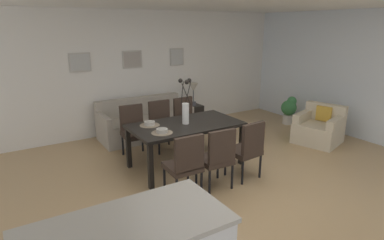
# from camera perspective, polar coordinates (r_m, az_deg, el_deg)

# --- Properties ---
(ground_plane) EXTENTS (9.00, 9.00, 0.00)m
(ground_plane) POSITION_cam_1_polar(r_m,az_deg,el_deg) (4.88, 6.45, -11.51)
(ground_plane) COLOR tan
(back_wall_panel) EXTENTS (9.00, 0.10, 2.60)m
(back_wall_panel) POSITION_cam_1_polar(r_m,az_deg,el_deg) (7.22, -9.41, 8.40)
(back_wall_panel) COLOR white
(back_wall_panel) RESTS_ON ground
(side_window_wall) EXTENTS (0.10, 6.30, 2.60)m
(side_window_wall) POSITION_cam_1_polar(r_m,az_deg,el_deg) (7.45, 27.67, 7.01)
(side_window_wall) COLOR white
(side_window_wall) RESTS_ON ground
(dining_table) EXTENTS (1.80, 0.99, 0.74)m
(dining_table) POSITION_cam_1_polar(r_m,az_deg,el_deg) (5.27, -1.13, -1.42)
(dining_table) COLOR black
(dining_table) RESTS_ON ground
(dining_chair_near_left) EXTENTS (0.45, 0.45, 0.92)m
(dining_chair_near_left) POSITION_cam_1_polar(r_m,az_deg,el_deg) (4.35, -1.20, -7.59)
(dining_chair_near_left) COLOR #33261E
(dining_chair_near_left) RESTS_ON ground
(dining_chair_near_right) EXTENTS (0.46, 0.46, 0.92)m
(dining_chair_near_right) POSITION_cam_1_polar(r_m,az_deg,el_deg) (5.84, -10.28, -1.48)
(dining_chair_near_right) COLOR #33261E
(dining_chair_near_right) RESTS_ON ground
(dining_chair_far_left) EXTENTS (0.46, 0.46, 0.92)m
(dining_chair_far_left) POSITION_cam_1_polar(r_m,az_deg,el_deg) (4.58, 4.51, -6.33)
(dining_chair_far_left) COLOR #33261E
(dining_chair_far_left) RESTS_ON ground
(dining_chair_far_right) EXTENTS (0.45, 0.45, 0.92)m
(dining_chair_far_right) POSITION_cam_1_polar(r_m,az_deg,el_deg) (6.10, -5.36, -0.51)
(dining_chair_far_right) COLOR #33261E
(dining_chair_far_right) RESTS_ON ground
(dining_chair_mid_left) EXTENTS (0.47, 0.47, 0.92)m
(dining_chair_mid_left) POSITION_cam_1_polar(r_m,az_deg,el_deg) (4.94, 9.77, -4.80)
(dining_chair_mid_left) COLOR #33261E
(dining_chair_mid_left) RESTS_ON ground
(dining_chair_mid_right) EXTENTS (0.47, 0.47, 0.92)m
(dining_chair_mid_right) POSITION_cam_1_polar(r_m,az_deg,el_deg) (6.34, -1.04, 0.23)
(dining_chair_mid_right) COLOR #33261E
(dining_chair_mid_right) RESTS_ON ground
(centerpiece_vase) EXTENTS (0.21, 0.23, 0.73)m
(centerpiece_vase) POSITION_cam_1_polar(r_m,az_deg,el_deg) (5.17, -1.15, 2.36)
(centerpiece_vase) COLOR white
(centerpiece_vase) RESTS_ON dining_table
(placemat_near_left) EXTENTS (0.32, 0.32, 0.01)m
(placemat_near_left) POSITION_cam_1_polar(r_m,az_deg,el_deg) (4.81, -5.33, -2.26)
(placemat_near_left) COLOR #7F705B
(placemat_near_left) RESTS_ON dining_table
(bowl_near_left) EXTENTS (0.17, 0.17, 0.07)m
(bowl_near_left) POSITION_cam_1_polar(r_m,az_deg,el_deg) (4.80, -5.34, -1.84)
(bowl_near_left) COLOR #B2ADA3
(bowl_near_left) RESTS_ON dining_table
(placemat_near_right) EXTENTS (0.32, 0.32, 0.01)m
(placemat_near_right) POSITION_cam_1_polar(r_m,az_deg,el_deg) (5.20, -7.52, -0.91)
(placemat_near_right) COLOR #7F705B
(placemat_near_right) RESTS_ON dining_table
(bowl_near_right) EXTENTS (0.17, 0.17, 0.07)m
(bowl_near_right) POSITION_cam_1_polar(r_m,az_deg,el_deg) (5.19, -7.54, -0.52)
(bowl_near_right) COLOR #B2ADA3
(bowl_near_right) RESTS_ON dining_table
(sofa) EXTENTS (1.89, 0.84, 0.80)m
(sofa) POSITION_cam_1_polar(r_m,az_deg,el_deg) (6.88, -8.38, -0.66)
(sofa) COLOR #A89E8E
(sofa) RESTS_ON ground
(side_table) EXTENTS (0.36, 0.36, 0.52)m
(side_table) POSITION_cam_1_polar(r_m,az_deg,el_deg) (7.45, 0.24, 0.70)
(side_table) COLOR black
(side_table) RESTS_ON ground
(table_lamp) EXTENTS (0.22, 0.22, 0.51)m
(table_lamp) POSITION_cam_1_polar(r_m,az_deg,el_deg) (7.31, 0.25, 5.49)
(table_lamp) COLOR #4C4C51
(table_lamp) RESTS_ON side_table
(armchair) EXTENTS (0.99, 0.99, 0.75)m
(armchair) POSITION_cam_1_polar(r_m,az_deg,el_deg) (6.96, 21.62, -1.41)
(armchair) COLOR beige
(armchair) RESTS_ON ground
(framed_picture_left) EXTENTS (0.41, 0.03, 0.36)m
(framed_picture_left) POSITION_cam_1_polar(r_m,az_deg,el_deg) (6.74, -19.27, 9.64)
(framed_picture_left) COLOR #B2ADA3
(framed_picture_center) EXTENTS (0.43, 0.03, 0.37)m
(framed_picture_center) POSITION_cam_1_polar(r_m,az_deg,el_deg) (7.06, -10.55, 10.53)
(framed_picture_center) COLOR #B2ADA3
(framed_picture_right) EXTENTS (0.34, 0.03, 0.39)m
(framed_picture_right) POSITION_cam_1_polar(r_m,az_deg,el_deg) (7.52, -2.70, 11.13)
(framed_picture_right) COLOR #B2ADA3
(potted_plant) EXTENTS (0.36, 0.36, 0.67)m
(potted_plant) POSITION_cam_1_polar(r_m,az_deg,el_deg) (8.00, 16.86, 1.91)
(potted_plant) COLOR silver
(potted_plant) RESTS_ON ground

